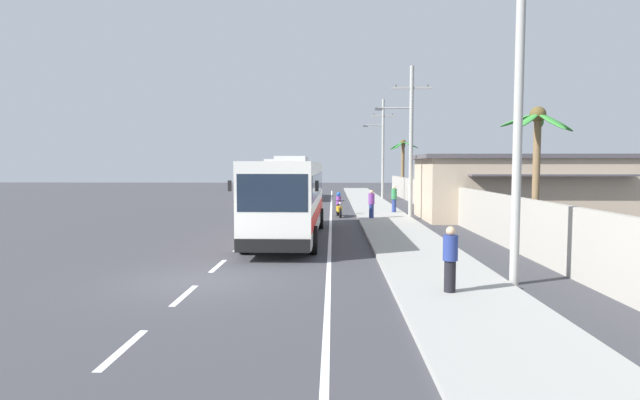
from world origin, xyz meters
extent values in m
plane|color=#3A3A3F|center=(0.00, 0.00, 0.00)|extent=(160.00, 160.00, 0.00)
cube|color=#999993|center=(6.80, 10.00, 0.07)|extent=(3.20, 90.00, 0.14)
cube|color=white|center=(0.00, -5.29, 0.00)|extent=(0.16, 2.00, 0.01)
cube|color=white|center=(0.00, -1.62, 0.00)|extent=(0.16, 2.00, 0.01)
cube|color=white|center=(0.00, 2.06, 0.00)|extent=(0.16, 2.00, 0.01)
cube|color=white|center=(0.00, 5.74, 0.00)|extent=(0.16, 2.00, 0.01)
cube|color=white|center=(0.00, 9.41, 0.00)|extent=(0.16, 2.00, 0.01)
cube|color=white|center=(0.00, 13.09, 0.00)|extent=(0.16, 2.00, 0.01)
cube|color=white|center=(0.00, 16.77, 0.00)|extent=(0.16, 2.00, 0.01)
cube|color=white|center=(0.00, 20.44, 0.00)|extent=(0.16, 2.00, 0.01)
cube|color=white|center=(0.00, 24.12, 0.00)|extent=(0.16, 2.00, 0.01)
cube|color=white|center=(0.00, 27.80, 0.00)|extent=(0.16, 2.00, 0.01)
cube|color=white|center=(0.00, 31.48, 0.00)|extent=(0.16, 2.00, 0.01)
cube|color=white|center=(0.00, 35.15, 0.00)|extent=(0.16, 2.00, 0.01)
cube|color=white|center=(0.00, 38.83, 0.00)|extent=(0.16, 2.00, 0.01)
cube|color=white|center=(0.00, 42.51, 0.00)|extent=(0.16, 2.00, 0.01)
cube|color=white|center=(0.00, 46.18, 0.00)|extent=(0.16, 2.00, 0.01)
cube|color=white|center=(0.00, 49.86, 0.00)|extent=(0.16, 2.00, 0.01)
cube|color=white|center=(3.57, 15.00, 0.00)|extent=(0.14, 70.00, 0.01)
cube|color=#9E998E|center=(10.60, 14.00, 1.02)|extent=(0.24, 60.00, 2.05)
cube|color=silver|center=(1.76, 8.35, 1.88)|extent=(2.66, 11.59, 2.98)
cube|color=#192333|center=(1.76, 8.55, 2.40)|extent=(2.68, 10.66, 0.95)
cube|color=#192333|center=(1.70, 2.60, 2.32)|extent=(2.34, 0.12, 1.25)
cube|color=red|center=(1.76, 8.35, 1.21)|extent=(2.69, 11.35, 0.54)
cube|color=black|center=(1.70, 2.51, 0.59)|extent=(2.50, 0.18, 0.44)
cube|color=#B7B7B7|center=(1.77, 9.79, 3.51)|extent=(1.42, 2.56, 0.28)
cube|color=black|center=(3.16, 2.80, 2.55)|extent=(0.12, 0.08, 0.36)
cube|color=black|center=(0.25, 2.83, 2.55)|extent=(0.12, 0.08, 0.36)
cylinder|color=black|center=(2.97, 4.29, 0.52)|extent=(0.33, 1.04, 1.04)
cylinder|color=black|center=(0.47, 4.31, 0.52)|extent=(0.33, 1.04, 1.04)
cylinder|color=black|center=(3.04, 11.80, 0.52)|extent=(0.33, 1.04, 1.04)
cylinder|color=black|center=(0.54, 11.83, 0.52)|extent=(0.33, 1.04, 1.04)
cube|color=white|center=(-1.81, 33.98, 1.95)|extent=(2.63, 10.75, 3.12)
cube|color=#192333|center=(-1.81, 33.78, 2.50)|extent=(2.64, 9.89, 1.00)
cube|color=#192333|center=(-1.72, 39.30, 2.42)|extent=(2.25, 0.14, 1.31)
cube|color=red|center=(-1.81, 33.98, 1.25)|extent=(2.66, 10.54, 0.56)
cube|color=black|center=(-1.72, 39.39, 0.59)|extent=(2.40, 0.20, 0.44)
cube|color=#B7B7B7|center=(-1.83, 32.64, 3.65)|extent=(1.38, 2.38, 0.28)
cube|color=black|center=(-3.12, 39.11, 2.65)|extent=(0.12, 0.08, 0.36)
cube|color=black|center=(-0.32, 39.06, 2.65)|extent=(0.12, 0.08, 0.36)
cylinder|color=black|center=(-2.94, 37.75, 0.52)|extent=(0.34, 1.05, 1.04)
cylinder|color=black|center=(-0.55, 37.71, 0.52)|extent=(0.34, 1.05, 1.04)
cylinder|color=black|center=(-3.06, 30.79, 0.52)|extent=(0.34, 1.05, 1.04)
cylinder|color=black|center=(-0.67, 30.75, 0.52)|extent=(0.34, 1.05, 1.04)
cylinder|color=black|center=(4.15, 17.08, 0.30)|extent=(0.16, 0.61, 0.60)
cylinder|color=black|center=(4.01, 18.43, 0.30)|extent=(0.18, 0.61, 0.60)
cube|color=gold|center=(4.09, 17.70, 0.52)|extent=(0.36, 1.12, 0.36)
cube|color=black|center=(4.05, 18.00, 0.72)|extent=(0.30, 0.62, 0.12)
cylinder|color=gray|center=(4.14, 17.20, 0.60)|extent=(0.09, 0.32, 0.67)
cylinder|color=black|center=(4.13, 17.30, 1.04)|extent=(0.56, 0.10, 0.04)
sphere|color=#EAEACC|center=(4.14, 17.18, 0.90)|extent=(0.14, 0.14, 0.14)
cylinder|color=#75388E|center=(4.06, 17.95, 1.00)|extent=(0.32, 0.32, 0.56)
sphere|color=blue|center=(4.06, 17.95, 1.41)|extent=(0.26, 0.26, 0.26)
cylinder|color=black|center=(6.55, -1.64, 0.53)|extent=(0.28, 0.28, 0.78)
cylinder|color=navy|center=(6.55, -1.64, 1.23)|extent=(0.36, 0.36, 0.62)
sphere|color=tan|center=(6.55, -1.64, 1.64)|extent=(0.23, 0.23, 0.23)
cylinder|color=navy|center=(7.75, 19.48, 0.57)|extent=(0.28, 0.28, 0.86)
cylinder|color=#2D7A47|center=(7.75, 19.48, 1.34)|extent=(0.36, 0.36, 0.68)
sphere|color=beige|center=(7.75, 19.48, 1.79)|extent=(0.23, 0.23, 0.23)
cylinder|color=navy|center=(5.96, 15.72, 0.54)|extent=(0.28, 0.28, 0.81)
cylinder|color=#75388E|center=(5.96, 15.72, 1.27)|extent=(0.36, 0.36, 0.64)
sphere|color=tan|center=(5.96, 15.72, 1.68)|extent=(0.21, 0.21, 0.21)
cylinder|color=#9E9E99|center=(8.61, -0.23, 5.24)|extent=(0.24, 0.24, 10.48)
cylinder|color=#9E9E99|center=(8.35, 16.44, 4.54)|extent=(0.24, 0.24, 9.09)
cube|color=#9E9E99|center=(8.35, 16.44, 7.80)|extent=(2.34, 0.12, 0.12)
cylinder|color=#4C4742|center=(7.41, 16.44, 7.92)|extent=(0.08, 0.08, 0.16)
cylinder|color=#4C4742|center=(9.29, 16.44, 7.92)|extent=(0.08, 0.08, 0.16)
cylinder|color=#9E9E99|center=(7.38, 16.44, 6.63)|extent=(1.95, 0.09, 0.09)
cube|color=#4C4C51|center=(6.40, 16.44, 6.57)|extent=(0.44, 0.24, 0.14)
cylinder|color=#9E9E99|center=(8.33, 33.10, 4.65)|extent=(0.24, 0.24, 9.30)
cube|color=#9E9E99|center=(8.33, 33.10, 7.78)|extent=(2.13, 0.12, 0.12)
cylinder|color=#4C4742|center=(7.48, 33.10, 7.90)|extent=(0.08, 0.08, 0.16)
cylinder|color=#4C4742|center=(9.18, 33.10, 7.90)|extent=(0.08, 0.08, 0.16)
cylinder|color=#9E9E99|center=(7.51, 33.10, 6.92)|extent=(1.65, 0.09, 0.09)
cube|color=#4C4C51|center=(6.68, 33.10, 6.86)|extent=(0.44, 0.24, 0.14)
cylinder|color=brown|center=(10.72, 37.01, 2.74)|extent=(0.34, 0.34, 5.49)
ellipsoid|color=#28702D|center=(11.51, 37.15, 5.27)|extent=(1.70, 0.64, 0.74)
ellipsoid|color=#28702D|center=(10.88, 37.82, 5.32)|extent=(0.68, 1.72, 0.64)
ellipsoid|color=#28702D|center=(10.12, 37.52, 5.21)|extent=(1.46, 1.32, 0.86)
ellipsoid|color=#28702D|center=(10.17, 36.49, 5.17)|extent=(1.39, 1.35, 0.94)
ellipsoid|color=#28702D|center=(11.10, 36.27, 5.37)|extent=(1.10, 1.68, 0.55)
sphere|color=brown|center=(10.72, 37.01, 5.54)|extent=(0.56, 0.56, 0.56)
cylinder|color=brown|center=(10.96, 4.36, 2.49)|extent=(0.26, 0.26, 4.98)
ellipsoid|color=#337F33|center=(11.61, 4.41, 4.76)|extent=(1.38, 0.46, 0.75)
ellipsoid|color=#337F33|center=(11.24, 4.99, 4.87)|extent=(0.91, 1.45, 0.54)
ellipsoid|color=#337F33|center=(10.46, 4.85, 4.88)|extent=(1.27, 1.26, 0.52)
ellipsoid|color=#337F33|center=(10.45, 3.93, 4.79)|extent=(1.28, 1.16, 0.70)
ellipsoid|color=#337F33|center=(11.18, 3.75, 4.75)|extent=(0.80, 1.39, 0.77)
sphere|color=brown|center=(10.96, 4.36, 5.03)|extent=(0.56, 0.56, 0.56)
cube|color=tan|center=(15.34, 16.45, 1.81)|extent=(12.55, 6.04, 3.61)
cube|color=#4C474C|center=(15.34, 16.45, 3.73)|extent=(13.30, 6.41, 0.24)
cube|color=#4C474C|center=(15.34, 13.08, 2.71)|extent=(8.78, 0.80, 0.10)
camera|label=1|loc=(3.68, -13.86, 3.23)|focal=28.31mm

